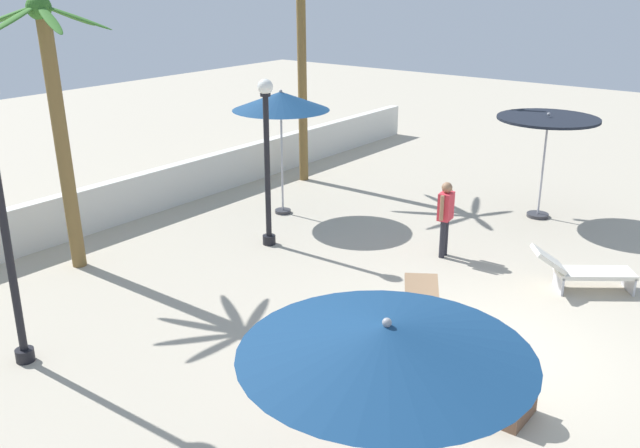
{
  "coord_description": "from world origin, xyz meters",
  "views": [
    {
      "loc": [
        -9.28,
        -3.75,
        5.58
      ],
      "look_at": [
        0.0,
        3.35,
        1.4
      ],
      "focal_mm": 39.53,
      "sensor_mm": 36.0,
      "label": 1
    }
  ],
  "objects_px": {
    "patio_umbrella_0": "(281,102)",
    "patio_umbrella_1": "(386,343)",
    "palm_tree_0": "(54,102)",
    "guest_0": "(339,348)",
    "guest_2": "(445,212)",
    "lamp_post_0": "(267,154)",
    "planter": "(504,389)",
    "palm_tree_1": "(301,45)",
    "lounge_chair_1": "(423,319)",
    "lounge_chair_0": "(582,270)",
    "patio_umbrella_2": "(548,126)"
  },
  "relations": [
    {
      "from": "patio_umbrella_0",
      "to": "patio_umbrella_1",
      "type": "bearing_deg",
      "value": -135.22
    },
    {
      "from": "palm_tree_0",
      "to": "guest_0",
      "type": "distance_m",
      "value": 7.55
    },
    {
      "from": "guest_2",
      "to": "patio_umbrella_1",
      "type": "bearing_deg",
      "value": -155.95
    },
    {
      "from": "lamp_post_0",
      "to": "planter",
      "type": "distance_m",
      "value": 7.38
    },
    {
      "from": "lamp_post_0",
      "to": "guest_2",
      "type": "bearing_deg",
      "value": -63.16
    },
    {
      "from": "palm_tree_1",
      "to": "patio_umbrella_1",
      "type": "bearing_deg",
      "value": -138.38
    },
    {
      "from": "palm_tree_1",
      "to": "lounge_chair_1",
      "type": "bearing_deg",
      "value": -129.72
    },
    {
      "from": "palm_tree_1",
      "to": "lounge_chair_0",
      "type": "height_order",
      "value": "palm_tree_1"
    },
    {
      "from": "palm_tree_1",
      "to": "guest_0",
      "type": "bearing_deg",
      "value": -138.78
    },
    {
      "from": "patio_umbrella_1",
      "to": "guest_0",
      "type": "height_order",
      "value": "patio_umbrella_1"
    },
    {
      "from": "guest_0",
      "to": "palm_tree_1",
      "type": "bearing_deg",
      "value": 41.22
    },
    {
      "from": "patio_umbrella_1",
      "to": "patio_umbrella_2",
      "type": "distance_m",
      "value": 12.0
    },
    {
      "from": "palm_tree_0",
      "to": "lounge_chair_1",
      "type": "height_order",
      "value": "palm_tree_0"
    },
    {
      "from": "patio_umbrella_1",
      "to": "lounge_chair_0",
      "type": "height_order",
      "value": "patio_umbrella_1"
    },
    {
      "from": "palm_tree_1",
      "to": "guest_2",
      "type": "xyz_separation_m",
      "value": [
        -2.68,
        -5.91,
        -2.78
      ]
    },
    {
      "from": "lounge_chair_0",
      "to": "lamp_post_0",
      "type": "bearing_deg",
      "value": 105.76
    },
    {
      "from": "patio_umbrella_1",
      "to": "patio_umbrella_2",
      "type": "bearing_deg",
      "value": 14.16
    },
    {
      "from": "patio_umbrella_1",
      "to": "guest_2",
      "type": "bearing_deg",
      "value": 24.05
    },
    {
      "from": "guest_2",
      "to": "lounge_chair_0",
      "type": "bearing_deg",
      "value": -88.93
    },
    {
      "from": "lamp_post_0",
      "to": "lounge_chair_1",
      "type": "height_order",
      "value": "lamp_post_0"
    },
    {
      "from": "lamp_post_0",
      "to": "patio_umbrella_2",
      "type": "bearing_deg",
      "value": -36.62
    },
    {
      "from": "lounge_chair_0",
      "to": "palm_tree_0",
      "type": "bearing_deg",
      "value": 121.02
    },
    {
      "from": "palm_tree_0",
      "to": "lamp_post_0",
      "type": "xyz_separation_m",
      "value": [
        3.33,
        -2.26,
        -1.29
      ]
    },
    {
      "from": "guest_0",
      "to": "patio_umbrella_1",
      "type": "bearing_deg",
      "value": -136.87
    },
    {
      "from": "patio_umbrella_2",
      "to": "lounge_chair_1",
      "type": "bearing_deg",
      "value": -173.29
    },
    {
      "from": "lamp_post_0",
      "to": "guest_2",
      "type": "xyz_separation_m",
      "value": [
        1.69,
        -3.34,
        -1.06
      ]
    },
    {
      "from": "guest_2",
      "to": "planter",
      "type": "relative_size",
      "value": 1.88
    },
    {
      "from": "guest_0",
      "to": "planter",
      "type": "distance_m",
      "value": 2.27
    },
    {
      "from": "lounge_chair_0",
      "to": "guest_2",
      "type": "xyz_separation_m",
      "value": [
        -0.05,
        2.83,
        0.57
      ]
    },
    {
      "from": "palm_tree_1",
      "to": "lamp_post_0",
      "type": "distance_m",
      "value": 5.35
    },
    {
      "from": "patio_umbrella_0",
      "to": "lounge_chair_0",
      "type": "relative_size",
      "value": 1.65
    },
    {
      "from": "patio_umbrella_1",
      "to": "planter",
      "type": "xyz_separation_m",
      "value": [
        3.47,
        0.27,
        -2.33
      ]
    },
    {
      "from": "patio_umbrella_0",
      "to": "palm_tree_0",
      "type": "bearing_deg",
      "value": 167.59
    },
    {
      "from": "guest_0",
      "to": "planter",
      "type": "height_order",
      "value": "guest_0"
    },
    {
      "from": "palm_tree_1",
      "to": "palm_tree_0",
      "type": "bearing_deg",
      "value": -177.7
    },
    {
      "from": "lamp_post_0",
      "to": "guest_0",
      "type": "distance_m",
      "value": 6.47
    },
    {
      "from": "patio_umbrella_0",
      "to": "palm_tree_0",
      "type": "distance_m",
      "value": 5.28
    },
    {
      "from": "lounge_chair_0",
      "to": "guest_0",
      "type": "distance_m",
      "value": 6.04
    },
    {
      "from": "patio_umbrella_1",
      "to": "palm_tree_0",
      "type": "bearing_deg",
      "value": 72.05
    },
    {
      "from": "patio_umbrella_0",
      "to": "lamp_post_0",
      "type": "bearing_deg",
      "value": -147.79
    },
    {
      "from": "patio_umbrella_2",
      "to": "lounge_chair_0",
      "type": "relative_size",
      "value": 1.38
    },
    {
      "from": "guest_2",
      "to": "lounge_chair_1",
      "type": "bearing_deg",
      "value": -157.0
    },
    {
      "from": "lamp_post_0",
      "to": "guest_0",
      "type": "height_order",
      "value": "lamp_post_0"
    },
    {
      "from": "patio_umbrella_1",
      "to": "palm_tree_0",
      "type": "distance_m",
      "value": 9.65
    },
    {
      "from": "patio_umbrella_1",
      "to": "palm_tree_1",
      "type": "height_order",
      "value": "palm_tree_1"
    },
    {
      "from": "palm_tree_0",
      "to": "lamp_post_0",
      "type": "relative_size",
      "value": 1.47
    },
    {
      "from": "guest_0",
      "to": "planter",
      "type": "relative_size",
      "value": 1.91
    },
    {
      "from": "patio_umbrella_1",
      "to": "lounge_chair_1",
      "type": "distance_m",
      "value": 5.5
    },
    {
      "from": "lounge_chair_1",
      "to": "guest_0",
      "type": "xyz_separation_m",
      "value": [
        -2.37,
        -0.07,
        0.57
      ]
    },
    {
      "from": "lamp_post_0",
      "to": "planter",
      "type": "height_order",
      "value": "lamp_post_0"
    }
  ]
}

